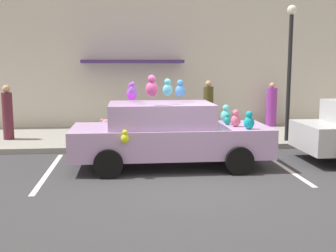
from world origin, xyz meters
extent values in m
plane|color=#38383A|center=(0.00, 0.00, 0.00)|extent=(60.00, 60.00, 0.00)
cube|color=gray|center=(0.00, 5.00, 0.07)|extent=(24.00, 4.00, 0.15)
cube|color=beige|center=(0.00, 7.15, 3.20)|extent=(24.00, 0.30, 6.40)
cube|color=#452D72|center=(-1.07, 6.60, 2.55)|extent=(3.60, 1.10, 0.12)
cube|color=silver|center=(2.44, 1.00, 0.00)|extent=(0.12, 3.60, 0.01)
cube|color=silver|center=(-3.12, 1.00, 0.00)|extent=(0.12, 3.60, 0.01)
cube|color=#B895C7|center=(-0.27, 1.24, 0.64)|extent=(4.68, 1.79, 0.68)
cube|color=#B895C7|center=(-0.51, 1.24, 1.26)|extent=(2.43, 1.57, 0.56)
cylinder|color=black|center=(1.18, 2.13, 0.32)|extent=(0.64, 0.22, 0.64)
cylinder|color=black|center=(1.18, 0.34, 0.32)|extent=(0.64, 0.22, 0.64)
cylinder|color=black|center=(-1.72, 2.13, 0.32)|extent=(0.64, 0.22, 0.64)
cylinder|color=black|center=(-1.72, 0.34, 0.32)|extent=(0.64, 0.22, 0.64)
ellipsoid|color=#914DCF|center=(-1.17, 1.05, 1.85)|extent=(0.18, 0.15, 0.21)
sphere|color=#914DCF|center=(-1.17, 1.05, 2.00)|extent=(0.11, 0.11, 0.11)
ellipsoid|color=#139CA9|center=(1.46, 0.61, 1.13)|extent=(0.24, 0.20, 0.29)
sphere|color=#139CA9|center=(1.46, 0.61, 1.33)|extent=(0.16, 0.16, 0.16)
ellipsoid|color=#DD5D7C|center=(1.26, 1.02, 1.12)|extent=(0.24, 0.19, 0.28)
sphere|color=#DD5D7C|center=(1.26, 1.02, 1.32)|extent=(0.15, 0.15, 0.15)
ellipsoid|color=#D34D95|center=(-0.75, 0.64, 1.91)|extent=(0.28, 0.23, 0.33)
sphere|color=#D34D95|center=(-0.75, 0.64, 2.13)|extent=(0.18, 0.18, 0.18)
ellipsoid|color=#BB47D4|center=(-1.02, 1.84, 1.08)|extent=(0.16, 0.13, 0.19)
sphere|color=#BB47D4|center=(-1.02, 1.84, 1.21)|extent=(0.10, 0.10, 0.10)
ellipsoid|color=#50BAD1|center=(-0.38, 0.88, 1.88)|extent=(0.22, 0.18, 0.27)
sphere|color=#50BAD1|center=(-0.38, 0.88, 2.06)|extent=(0.14, 0.14, 0.14)
ellipsoid|color=teal|center=(1.14, 1.34, 1.08)|extent=(0.17, 0.14, 0.20)
sphere|color=teal|center=(1.14, 1.34, 1.22)|extent=(0.11, 0.11, 0.11)
ellipsoid|color=#C036ED|center=(-1.18, 1.62, 1.73)|extent=(0.25, 0.20, 0.30)
sphere|color=#C036ED|center=(-1.18, 1.62, 1.93)|extent=(0.16, 0.16, 0.16)
ellipsoid|color=#4080CB|center=(-0.02, 1.43, 1.81)|extent=(0.24, 0.20, 0.28)
sphere|color=#4080CB|center=(-0.02, 1.43, 2.01)|extent=(0.15, 0.15, 0.15)
ellipsoid|color=#A93885|center=(1.42, 1.77, 1.08)|extent=(0.17, 0.14, 0.20)
sphere|color=#A93885|center=(1.42, 1.77, 1.22)|extent=(0.11, 0.11, 0.11)
ellipsoid|color=yellow|center=(-1.36, 0.27, 0.87)|extent=(0.17, 0.14, 0.20)
sphere|color=yellow|center=(-1.36, 0.27, 1.01)|extent=(0.11, 0.11, 0.11)
ellipsoid|color=#5BDDD4|center=(1.21, 1.80, 1.14)|extent=(0.26, 0.21, 0.31)
sphere|color=#5BDDD4|center=(1.21, 1.80, 1.35)|extent=(0.17, 0.17, 0.17)
cylinder|color=black|center=(3.83, 2.16, 0.32)|extent=(0.64, 0.22, 0.64)
ellipsoid|color=pink|center=(-1.94, 3.63, 0.39)|extent=(0.38, 0.32, 0.48)
sphere|color=pink|center=(-1.94, 3.63, 0.73)|extent=(0.27, 0.27, 0.27)
sphere|color=pink|center=(-2.03, 3.63, 0.82)|extent=(0.11, 0.11, 0.11)
sphere|color=pink|center=(-1.84, 3.63, 0.82)|extent=(0.11, 0.11, 0.11)
cylinder|color=black|center=(3.53, 3.50, 2.02)|extent=(0.12, 0.12, 3.73)
sphere|color=#EAEACC|center=(3.53, 3.50, 4.02)|extent=(0.28, 0.28, 0.28)
cylinder|color=#453E1C|center=(1.48, 5.44, 0.92)|extent=(0.34, 0.34, 1.54)
sphere|color=tan|center=(1.48, 5.44, 1.80)|extent=(0.21, 0.21, 0.21)
cylinder|color=#5B2532|center=(-4.96, 4.57, 0.87)|extent=(0.32, 0.32, 1.44)
sphere|color=tan|center=(-4.96, 4.57, 1.71)|extent=(0.24, 0.24, 0.24)
cylinder|color=purple|center=(4.09, 6.45, 0.86)|extent=(0.39, 0.39, 1.43)
sphere|color=tan|center=(4.09, 6.45, 1.68)|extent=(0.20, 0.20, 0.20)
camera|label=1|loc=(-1.31, -8.48, 2.45)|focal=44.23mm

